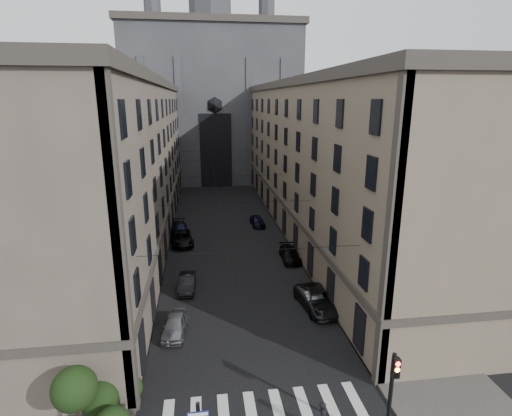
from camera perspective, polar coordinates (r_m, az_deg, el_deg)
name	(u,v)px	position (r m, az deg, el deg)	size (l,w,h in m)	color
sidewalk_left	(143,235)	(52.25, -15.82, -3.74)	(7.00, 80.00, 0.15)	#383533
sidewalk_right	(306,228)	(53.44, 7.09, -2.83)	(7.00, 80.00, 0.15)	#383533
zebra_crossing	(265,411)	(24.66, 1.24, -26.98)	(11.00, 3.20, 0.01)	beige
building_left	(112,162)	(50.62, -19.89, 6.16)	(13.60, 60.60, 18.85)	brown
building_right	(330,158)	(52.19, 10.57, 7.05)	(13.60, 60.60, 18.85)	brown
gothic_tower	(212,93)	(88.01, -6.25, 15.99)	(35.00, 23.00, 58.00)	#2D2D33
traffic_light_right	(392,390)	(21.76, 18.83, -23.34)	(0.34, 0.50, 5.20)	black
shrub_cluster	(96,399)	(23.99, -21.87, -24.04)	(3.90, 4.40, 3.90)	black
tram_wires	(226,177)	(49.61, -4.36, 4.39)	(14.00, 60.00, 0.43)	black
car_left_near	(175,325)	(30.88, -11.49, -16.05)	(1.62, 4.02, 1.37)	slate
car_left_midnear	(187,283)	(36.94, -9.84, -10.48)	(1.41, 4.05, 1.33)	black
car_left_midfar	(182,238)	(48.02, -10.57, -4.25)	(2.46, 5.33, 1.48)	black
car_left_far	(179,229)	(51.34, -10.96, -2.98)	(2.07, 5.10, 1.48)	black
car_right_near	(313,300)	(33.96, 8.11, -12.85)	(1.39, 3.99, 1.32)	gray
car_right_midnear	(318,300)	(33.79, 8.79, -12.84)	(2.53, 5.48, 1.52)	black
car_right_midfar	(290,254)	(42.85, 4.86, -6.60)	(1.82, 4.49, 1.30)	black
car_right_far	(257,221)	(53.94, 0.19, -1.86)	(1.61, 4.00, 1.36)	black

